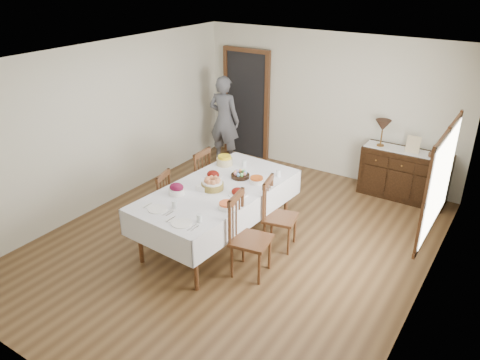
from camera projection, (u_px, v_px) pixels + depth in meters
The scene contains 26 objects.
ground at pixel (236, 242), 6.75m from camera, with size 6.00×6.00×0.00m, color brown.
room_shell at pixel (244, 124), 6.44m from camera, with size 5.02×6.02×2.65m.
dining_table at pixel (218, 194), 6.48m from camera, with size 1.39×2.52×0.84m.
chair_left_near at pixel (157, 202), 6.80m from camera, with size 0.50×0.50×0.98m.
chair_left_far at pixel (196, 180), 7.42m from camera, with size 0.44×0.44×1.05m.
chair_right_near at pixel (247, 235), 5.88m from camera, with size 0.53×0.53×1.10m.
chair_right_far at pixel (277, 213), 6.46m from camera, with size 0.51×0.51×1.02m.
sideboard at pixel (404, 174), 7.85m from camera, with size 1.42×0.52×0.85m.
person at pixel (224, 117), 9.06m from camera, with size 0.58×0.37×1.85m, color #5A5C65.
bread_basket at pixel (212, 184), 6.40m from camera, with size 0.31×0.31×0.17m.
egg_basket at pixel (240, 175), 6.75m from camera, with size 0.27×0.27×0.10m.
ham_platter_a at pixel (213, 175), 6.77m from camera, with size 0.27×0.27×0.11m.
ham_platter_b at pixel (238, 192), 6.26m from camera, with size 0.27×0.27×0.11m.
beet_bowl at pixel (177, 189), 6.26m from camera, with size 0.22×0.22×0.16m.
carrot_bowl at pixel (257, 180), 6.59m from camera, with size 0.21×0.21×0.09m.
pineapple_bowl at pixel (225, 161), 7.16m from camera, with size 0.25×0.25×0.15m.
casserole_dish at pixel (227, 205), 5.91m from camera, with size 0.23×0.23×0.08m.
butter_dish at pixel (202, 188), 6.36m from camera, with size 0.15×0.10×0.07m.
setting_left at pixel (163, 207), 5.90m from camera, with size 0.43×0.31×0.10m.
setting_right at pixel (187, 221), 5.58m from camera, with size 0.43×0.31×0.10m.
glass_far_a at pixel (244, 163), 7.09m from camera, with size 0.07×0.07×0.11m.
glass_far_b at pixel (278, 173), 6.78m from camera, with size 0.07×0.07×0.10m.
runner at pixel (405, 151), 7.67m from camera, with size 1.30×0.35×0.01m.
table_lamp at pixel (383, 126), 7.71m from camera, with size 0.26×0.26×0.46m.
picture_frame at pixel (413, 145), 7.54m from camera, with size 0.22×0.08×0.28m.
deco_bowl at pixel (435, 155), 7.42m from camera, with size 0.20×0.20×0.06m.
Camera 1 is at (3.17, -4.77, 3.69)m, focal length 35.00 mm.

